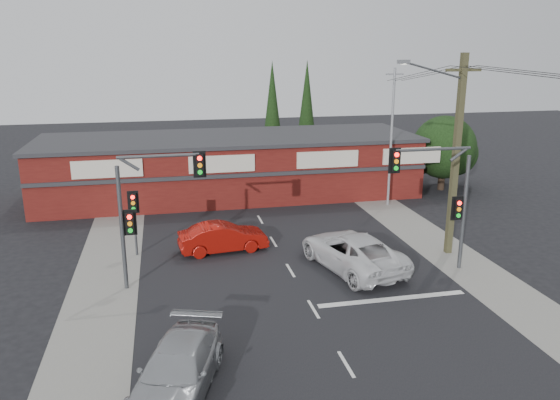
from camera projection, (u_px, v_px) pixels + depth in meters
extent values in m
plane|color=black|center=(303.00, 292.00, 23.66)|extent=(120.00, 120.00, 0.00)
cube|color=black|center=(279.00, 251.00, 28.37)|extent=(14.00, 70.00, 0.01)
cube|color=gray|center=(109.00, 264.00, 26.64)|extent=(3.00, 70.00, 0.02)
cube|color=gray|center=(429.00, 239.00, 30.09)|extent=(3.00, 70.00, 0.02)
cube|color=silver|center=(392.00, 299.00, 22.95)|extent=(6.50, 0.35, 0.01)
imported|color=silver|center=(352.00, 251.00, 25.99)|extent=(4.30, 6.75, 1.73)
imported|color=#ABADB0|center=(177.00, 370.00, 16.58)|extent=(3.65, 5.62, 1.51)
imported|color=#9C1009|center=(223.00, 237.00, 28.21)|extent=(4.70, 2.08, 1.50)
cube|color=silver|center=(346.00, 364.00, 18.22)|extent=(0.12, 1.60, 0.01)
cube|color=silver|center=(313.00, 309.00, 22.06)|extent=(0.12, 1.60, 0.01)
cube|color=silver|center=(290.00, 270.00, 25.90)|extent=(0.12, 1.60, 0.01)
cube|color=silver|center=(273.00, 242.00, 29.74)|extent=(0.12, 1.60, 0.01)
cube|color=silver|center=(260.00, 219.00, 33.57)|extent=(0.12, 1.60, 0.01)
cube|color=silver|center=(250.00, 202.00, 37.41)|extent=(0.12, 1.60, 0.01)
cube|color=silver|center=(241.00, 187.00, 41.25)|extent=(0.12, 1.60, 0.01)
cube|color=#531310|center=(230.00, 167.00, 38.92)|extent=(26.00, 8.00, 4.00)
cube|color=#2D2D30|center=(229.00, 138.00, 38.36)|extent=(26.40, 8.40, 0.25)
cube|color=beige|center=(107.00, 169.00, 33.19)|extent=(4.20, 0.12, 1.10)
cube|color=beige|center=(222.00, 164.00, 34.61)|extent=(4.20, 0.12, 1.10)
cube|color=beige|center=(328.00, 159.00, 36.03)|extent=(4.20, 0.12, 1.10)
cube|color=beige|center=(412.00, 156.00, 37.25)|extent=(4.20, 0.12, 1.10)
cube|color=#2D2D30|center=(238.00, 176.00, 34.98)|extent=(26.00, 0.15, 0.25)
cylinder|color=#2D2116|center=(442.00, 178.00, 40.48)|extent=(0.50, 0.50, 1.80)
sphere|color=black|center=(444.00, 147.00, 39.86)|extent=(4.60, 4.60, 4.60)
sphere|color=black|center=(455.00, 153.00, 41.30)|extent=(3.40, 3.40, 3.40)
sphere|color=black|center=(418.00, 156.00, 41.16)|extent=(2.80, 2.80, 2.80)
cylinder|color=#2D2116|center=(273.00, 159.00, 46.69)|extent=(0.24, 0.24, 2.00)
cone|color=black|center=(272.00, 106.00, 45.48)|extent=(1.80, 1.80, 7.50)
cylinder|color=#2D2116|center=(306.00, 153.00, 49.29)|extent=(0.24, 0.24, 2.00)
cone|color=black|center=(307.00, 103.00, 48.07)|extent=(1.80, 1.80, 7.50)
cylinder|color=#47494C|center=(122.00, 229.00, 23.28)|extent=(0.18, 0.18, 5.50)
cylinder|color=#47494C|center=(158.00, 156.00, 22.79)|extent=(3.40, 0.14, 0.14)
cylinder|color=#47494C|center=(129.00, 164.00, 22.63)|extent=(0.82, 0.14, 0.63)
cube|color=black|center=(200.00, 165.00, 23.26)|extent=(0.32, 0.22, 0.95)
cube|color=black|center=(200.00, 164.00, 23.32)|extent=(0.55, 0.04, 1.15)
cylinder|color=#FF0C07|center=(200.00, 158.00, 23.05)|extent=(0.20, 0.06, 0.20)
cylinder|color=orange|center=(200.00, 165.00, 23.13)|extent=(0.20, 0.06, 0.20)
cylinder|color=#0CE526|center=(200.00, 172.00, 23.21)|extent=(0.20, 0.06, 0.20)
cube|color=black|center=(130.00, 223.00, 23.28)|extent=(0.32, 0.22, 0.95)
cube|color=black|center=(130.00, 222.00, 23.35)|extent=(0.55, 0.04, 1.15)
cylinder|color=#FF0C07|center=(129.00, 217.00, 23.08)|extent=(0.20, 0.06, 0.20)
cylinder|color=orange|center=(130.00, 224.00, 23.16)|extent=(0.20, 0.06, 0.20)
cylinder|color=#0CE526|center=(130.00, 230.00, 23.24)|extent=(0.20, 0.06, 0.20)
cylinder|color=#47494C|center=(464.00, 213.00, 25.48)|extent=(0.18, 0.18, 5.50)
cylinder|color=#47494C|center=(434.00, 149.00, 24.28)|extent=(3.60, 0.14, 0.14)
cylinder|color=#47494C|center=(459.00, 155.00, 24.62)|extent=(0.82, 0.14, 0.63)
cube|color=black|center=(395.00, 161.00, 24.04)|extent=(0.32, 0.22, 0.95)
cube|color=black|center=(395.00, 161.00, 24.11)|extent=(0.55, 0.04, 1.15)
cylinder|color=#FF0C07|center=(397.00, 155.00, 23.84)|extent=(0.20, 0.06, 0.20)
cylinder|color=orange|center=(396.00, 161.00, 23.92)|extent=(0.20, 0.06, 0.20)
cylinder|color=#0CE526|center=(396.00, 168.00, 24.00)|extent=(0.20, 0.06, 0.20)
cube|color=black|center=(458.00, 209.00, 25.35)|extent=(0.32, 0.22, 0.95)
cube|color=black|center=(457.00, 208.00, 25.41)|extent=(0.55, 0.04, 1.15)
cylinder|color=#FF0C07|center=(460.00, 203.00, 25.14)|extent=(0.20, 0.06, 0.20)
cylinder|color=orange|center=(459.00, 209.00, 25.22)|extent=(0.20, 0.06, 0.20)
cylinder|color=#0CE526|center=(458.00, 216.00, 25.30)|extent=(0.20, 0.06, 0.20)
cylinder|color=#47494C|center=(135.00, 227.00, 27.44)|extent=(0.12, 0.12, 3.00)
cube|color=black|center=(133.00, 202.00, 27.09)|extent=(0.32, 0.22, 0.95)
cube|color=black|center=(133.00, 202.00, 27.16)|extent=(0.55, 0.04, 1.15)
cylinder|color=#FF0C07|center=(133.00, 197.00, 26.89)|extent=(0.20, 0.06, 0.20)
cylinder|color=orange|center=(133.00, 203.00, 26.97)|extent=(0.20, 0.06, 0.20)
cylinder|color=#0CE526|center=(134.00, 209.00, 27.05)|extent=(0.20, 0.06, 0.20)
cube|color=#494529|center=(456.00, 157.00, 26.86)|extent=(0.30, 0.30, 10.00)
cube|color=#494529|center=(464.00, 70.00, 25.73)|extent=(1.80, 0.14, 0.14)
cylinder|color=#47494C|center=(434.00, 70.00, 25.26)|extent=(3.23, 0.39, 0.89)
cube|color=slate|center=(404.00, 62.00, 24.69)|extent=(0.55, 0.25, 0.18)
cylinder|color=silver|center=(404.00, 64.00, 24.72)|extent=(0.28, 0.28, 0.05)
cylinder|color=gray|center=(391.00, 138.00, 35.57)|extent=(0.16, 0.16, 9.00)
cube|color=gray|center=(395.00, 74.00, 34.47)|extent=(1.20, 0.10, 0.10)
cylinder|color=black|center=(414.00, 74.00, 30.00)|extent=(0.73, 9.01, 1.22)
cylinder|color=black|center=(424.00, 74.00, 30.13)|extent=(0.52, 9.00, 1.22)
cylinder|color=black|center=(434.00, 74.00, 30.25)|extent=(0.31, 9.00, 1.22)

